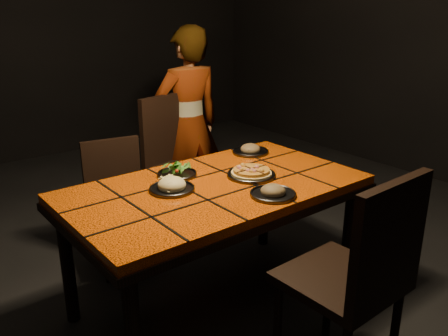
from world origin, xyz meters
TOP-DOWN VIEW (x-y plane):
  - room_shell at (0.00, 0.00)m, footprint 6.04×7.04m
  - dining_table at (0.00, 0.00)m, footprint 1.62×0.92m
  - chair_near at (0.11, -0.88)m, footprint 0.48×0.48m
  - chair_far_left at (-0.21, 0.79)m, footprint 0.45×0.45m
  - chair_far_right at (0.39, 0.99)m, footprint 0.55×0.55m
  - diner at (0.60, 1.13)m, footprint 0.59×0.42m
  - plate_pizza at (0.24, -0.03)m, footprint 0.28×0.28m
  - plate_pasta at (-0.23, 0.07)m, footprint 0.24×0.24m
  - plate_salad at (-0.08, 0.24)m, footprint 0.23×0.23m
  - plate_mushroom_a at (0.13, -0.31)m, footprint 0.24×0.24m
  - plate_mushroom_b at (0.53, 0.31)m, footprint 0.24×0.24m

SIDE VIEW (x-z plane):
  - chair_far_left at x=-0.21m, z-range 0.06..0.90m
  - chair_far_right at x=0.39m, z-range 0.08..1.11m
  - chair_near at x=0.11m, z-range 0.08..1.11m
  - dining_table at x=0.00m, z-range 0.30..1.05m
  - diner at x=0.60m, z-range 0.00..1.53m
  - plate_pizza at x=0.24m, z-range 0.75..0.79m
  - plate_mushroom_a at x=0.13m, z-range 0.73..0.81m
  - plate_mushroom_b at x=0.53m, z-range 0.73..0.81m
  - plate_pasta at x=-0.23m, z-range 0.73..0.81m
  - plate_salad at x=-0.08m, z-range 0.74..0.81m
  - room_shell at x=0.00m, z-range -0.04..3.04m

